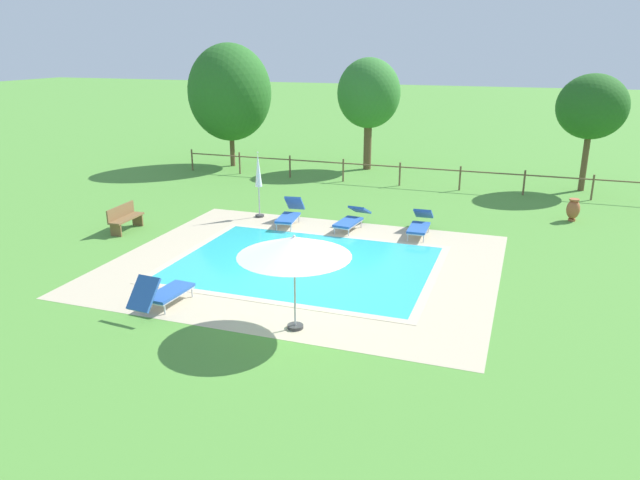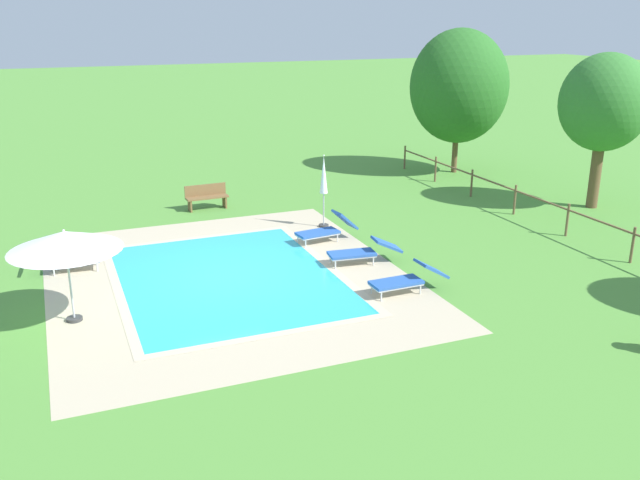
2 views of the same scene
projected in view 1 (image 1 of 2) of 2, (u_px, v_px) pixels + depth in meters
ground_plane at (304, 264)px, 17.35m from camera, size 160.00×160.00×0.00m
pool_deck_paving at (304, 264)px, 17.35m from camera, size 10.84×9.11×0.01m
swimming_pool_water at (304, 264)px, 17.35m from camera, size 7.14×5.41×0.01m
pool_coping_rim at (304, 263)px, 17.35m from camera, size 7.62×5.89×0.01m
sun_lounger_north_near_steps at (290, 214)px, 21.04m from camera, size 0.83×2.01×0.90m
sun_lounger_north_mid at (162, 293)px, 14.32m from camera, size 0.73×1.91×0.97m
sun_lounger_north_far at (420, 224)px, 19.93m from camera, size 0.65×2.06×0.77m
sun_lounger_north_end at (352, 219)px, 20.54m from camera, size 0.83×2.13×0.70m
patio_umbrella_open_foreground at (294, 247)px, 12.82m from camera, size 2.48×2.48×2.19m
patio_umbrella_closed_row_west at (258, 175)px, 21.57m from camera, size 0.32×0.32×2.40m
wooden_bench_lawn_side at (125, 217)px, 20.29m from camera, size 0.52×1.52×0.87m
terracotta_urn_near_fence at (573, 209)px, 21.43m from camera, size 0.46×0.46×0.81m
perimeter_fence at (400, 171)px, 26.69m from camera, size 21.16×0.08×1.05m
tree_far_west at (369, 94)px, 29.35m from camera, size 3.09×3.09×5.44m
tree_west_mid at (592, 107)px, 24.93m from camera, size 2.88×2.88×4.91m
tree_centre at (230, 93)px, 30.16m from camera, size 4.17×4.17×6.12m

